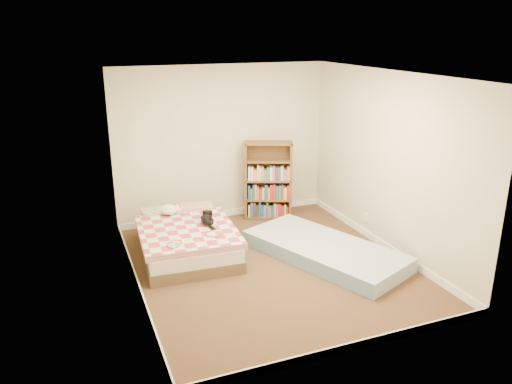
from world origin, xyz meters
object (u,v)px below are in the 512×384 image
object	(u,v)px
black_cat	(207,219)
white_dog	(170,210)
bookshelf	(267,189)
bed	(186,238)
floor_mattress	(325,250)

from	to	relation	value
black_cat	white_dog	distance (m)	0.68
bookshelf	bed	bearing A→B (deg)	-129.53
black_cat	white_dog	size ratio (longest dim) A/B	1.79
floor_mattress	white_dog	size ratio (longest dim) A/B	6.63
bookshelf	white_dog	world-z (taller)	bookshelf
floor_mattress	white_dog	bearing A→B (deg)	121.11
floor_mattress	black_cat	xyz separation A→B (m)	(-1.44, 0.81, 0.38)
bookshelf	floor_mattress	world-z (taller)	bookshelf
floor_mattress	white_dog	world-z (taller)	white_dog
floor_mattress	bed	bearing A→B (deg)	130.99
black_cat	floor_mattress	bearing A→B (deg)	-9.47
white_dog	bed	bearing A→B (deg)	-92.97
bed	white_dog	xyz separation A→B (m)	(-0.11, 0.49, 0.28)
bed	black_cat	size ratio (longest dim) A/B	2.97
bed	bookshelf	size ratio (longest dim) A/B	1.41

